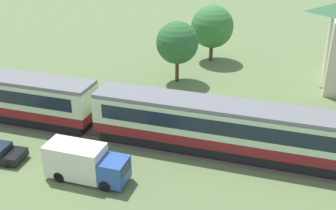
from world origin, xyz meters
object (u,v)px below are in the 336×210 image
at_px(yard_tree_0, 212,27).
at_px(yard_tree_2, 177,43).
at_px(passenger_train, 236,128).
at_px(delivery_truck_blue, 85,163).

xyz_separation_m(yard_tree_0, yard_tree_2, (-2.00, -7.61, 0.08)).
height_order(passenger_train, delivery_truck_blue, passenger_train).
bearing_deg(delivery_truck_blue, yard_tree_0, 83.71).
relative_size(yard_tree_0, yard_tree_2, 1.03).
bearing_deg(yard_tree_2, yard_tree_0, 75.29).
bearing_deg(passenger_train, yard_tree_2, 123.27).
bearing_deg(yard_tree_0, delivery_truck_blue, -96.29).
bearing_deg(yard_tree_2, passenger_train, -56.73).
relative_size(passenger_train, yard_tree_0, 16.63).
distance_m(delivery_truck_blue, yard_tree_2, 19.09).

